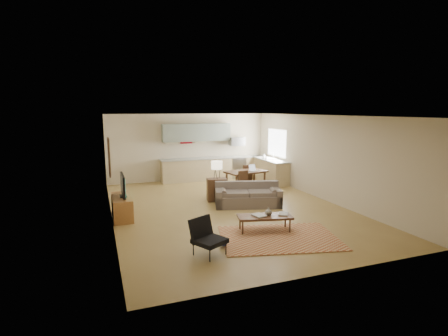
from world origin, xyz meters
name	(u,v)px	position (x,y,z in m)	size (l,w,h in m)	color
room	(228,163)	(0.00, 0.00, 1.35)	(9.00, 9.00, 9.00)	olive
kitchen_counter_back	(212,169)	(0.90, 4.18, 0.46)	(4.26, 0.64, 0.92)	tan
kitchen_counter_right	(269,170)	(2.93, 3.00, 0.46)	(0.64, 2.26, 0.92)	tan
kitchen_range	(237,167)	(2.00, 4.18, 0.45)	(0.62, 0.62, 0.90)	#A5A8AD
kitchen_microwave	(237,141)	(2.00, 4.20, 1.55)	(0.62, 0.40, 0.35)	#A5A8AD
upper_cabinets	(197,132)	(0.30, 4.33, 1.95)	(2.80, 0.34, 0.70)	gray
window_right	(277,143)	(3.23, 3.00, 1.55)	(0.02, 1.40, 1.05)	white
wall_art_left	(109,157)	(-3.21, 0.90, 1.55)	(0.06, 0.42, 1.10)	olive
triptych	(186,137)	(-0.10, 4.47, 1.75)	(1.70, 0.04, 0.50)	beige
rug	(279,238)	(0.23, -2.69, 0.01)	(2.60, 1.80, 0.02)	#9B4529
sofa	(248,195)	(0.64, -0.03, 0.35)	(2.03, 0.88, 0.71)	#60534B
coffee_table	(265,223)	(0.13, -2.16, 0.19)	(1.29, 0.51, 0.39)	#462817
book_a	(255,216)	(-0.13, -2.16, 0.40)	(0.30, 0.37, 0.03)	maroon
book_b	(278,213)	(0.50, -2.15, 0.40)	(0.36, 0.39, 0.02)	navy
vase	(269,211)	(0.24, -2.14, 0.48)	(0.21, 0.21, 0.19)	black
armchair	(210,237)	(-1.52, -3.02, 0.37)	(0.64, 0.64, 0.74)	black
tv_credenza	(122,207)	(-2.98, 0.10, 0.29)	(0.49, 1.28, 0.59)	#945C2D
tv	(123,185)	(-2.94, 0.10, 0.88)	(0.10, 0.98, 0.59)	black
console_table	(217,190)	(-0.02, 0.91, 0.36)	(0.62, 0.41, 0.72)	#3C2517
table_lamp	(217,170)	(-0.02, 0.91, 1.01)	(0.35, 0.35, 0.57)	beige
dining_table	(246,181)	(1.39, 1.84, 0.36)	(1.42, 0.81, 0.72)	#3C2517
dining_chair_near	(247,184)	(1.11, 1.15, 0.42)	(0.40, 0.42, 0.84)	#3C2517
dining_chair_far	(245,175)	(1.67, 2.54, 0.43)	(0.41, 0.43, 0.85)	#3C2517
laptop	(254,168)	(1.68, 1.75, 0.83)	(0.30, 0.23, 0.23)	#A5A8AD
soap_bottle	(264,156)	(2.83, 3.28, 1.02)	(0.10, 0.10, 0.19)	beige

